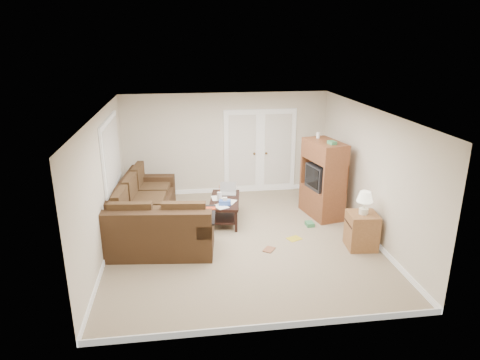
{
  "coord_description": "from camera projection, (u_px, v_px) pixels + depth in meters",
  "views": [
    {
      "loc": [
        -1.06,
        -7.46,
        3.75
      ],
      "look_at": [
        0.02,
        0.37,
        1.1
      ],
      "focal_mm": 32.0,
      "sensor_mm": 36.0,
      "label": 1
    }
  ],
  "objects": [
    {
      "name": "window_left",
      "position": [
        111.0,
        154.0,
        8.47
      ],
      "size": [
        0.05,
        1.92,
        1.42
      ],
      "color": "white",
      "rests_on": "wall_left"
    },
    {
      "name": "french_doors",
      "position": [
        260.0,
        152.0,
        10.67
      ],
      "size": [
        1.8,
        0.05,
        2.13
      ],
      "color": "white",
      "rests_on": "floor"
    },
    {
      "name": "wall_left",
      "position": [
        103.0,
        185.0,
        7.62
      ],
      "size": [
        0.02,
        5.5,
        2.5
      ],
      "primitive_type": "cube",
      "color": "beige",
      "rests_on": "floor"
    },
    {
      "name": "baseboards",
      "position": [
        241.0,
        237.0,
        8.32
      ],
      "size": [
        5.0,
        5.5,
        0.1
      ],
      "primitive_type": null,
      "color": "white",
      "rests_on": "floor"
    },
    {
      "name": "side_cabinet",
      "position": [
        362.0,
        228.0,
        7.9
      ],
      "size": [
        0.57,
        0.57,
        1.11
      ],
      "rotation": [
        0.0,
        0.0,
        -0.09
      ],
      "color": "#8F5D34",
      "rests_on": "floor"
    },
    {
      "name": "wall_back",
      "position": [
        226.0,
        144.0,
        10.52
      ],
      "size": [
        5.0,
        0.02,
        2.5
      ],
      "primitive_type": "cube",
      "color": "beige",
      "rests_on": "floor"
    },
    {
      "name": "floor_greenbox",
      "position": [
        310.0,
        224.0,
        8.93
      ],
      "size": [
        0.17,
        0.21,
        0.08
      ],
      "primitive_type": "cube",
      "rotation": [
        0.0,
        0.0,
        0.05
      ],
      "color": "#3D8654",
      "rests_on": "floor"
    },
    {
      "name": "floor_book",
      "position": [
        265.0,
        248.0,
        7.96
      ],
      "size": [
        0.28,
        0.29,
        0.02
      ],
      "primitive_type": "imported",
      "rotation": [
        0.0,
        0.0,
        -0.61
      ],
      "color": "brown",
      "rests_on": "floor"
    },
    {
      "name": "tv_armoire",
      "position": [
        323.0,
        179.0,
        9.24
      ],
      "size": [
        0.78,
        1.14,
        1.79
      ],
      "rotation": [
        0.0,
        0.0,
        0.21
      ],
      "color": "brown",
      "rests_on": "floor"
    },
    {
      "name": "wall_front",
      "position": [
        272.0,
        247.0,
        5.36
      ],
      "size": [
        5.0,
        0.02,
        2.5
      ],
      "primitive_type": "cube",
      "color": "beige",
      "rests_on": "floor"
    },
    {
      "name": "floor",
      "position": [
        241.0,
        239.0,
        8.34
      ],
      "size": [
        5.5,
        5.5,
        0.0
      ],
      "primitive_type": "plane",
      "color": "gray",
      "rests_on": "ground"
    },
    {
      "name": "ceiling",
      "position": [
        242.0,
        112.0,
        7.54
      ],
      "size": [
        5.0,
        5.5,
        0.02
      ],
      "primitive_type": "cube",
      "color": "white",
      "rests_on": "wall_back"
    },
    {
      "name": "floor_magazine",
      "position": [
        294.0,
        239.0,
        8.37
      ],
      "size": [
        0.33,
        0.3,
        0.01
      ],
      "primitive_type": "cube",
      "rotation": [
        0.0,
        0.0,
        0.42
      ],
      "color": "gold",
      "rests_on": "floor"
    },
    {
      "name": "sectional_sofa",
      "position": [
        150.0,
        218.0,
        8.43
      ],
      "size": [
        2.1,
        3.2,
        0.93
      ],
      "rotation": [
        0.0,
        0.0,
        -0.11
      ],
      "color": "#3E2918",
      "rests_on": "floor"
    },
    {
      "name": "coffee_table",
      "position": [
        225.0,
        209.0,
        9.13
      ],
      "size": [
        0.78,
        1.28,
        0.82
      ],
      "rotation": [
        0.0,
        0.0,
        -0.16
      ],
      "color": "black",
      "rests_on": "floor"
    },
    {
      "name": "wall_right",
      "position": [
        369.0,
        173.0,
        8.26
      ],
      "size": [
        0.02,
        5.5,
        2.5
      ],
      "primitive_type": "cube",
      "color": "beige",
      "rests_on": "floor"
    },
    {
      "name": "space_heater",
      "position": [
        303.0,
        187.0,
        10.85
      ],
      "size": [
        0.13,
        0.11,
        0.28
      ],
      "primitive_type": "cube",
      "rotation": [
        0.0,
        0.0,
        0.15
      ],
      "color": "white",
      "rests_on": "floor"
    }
  ]
}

